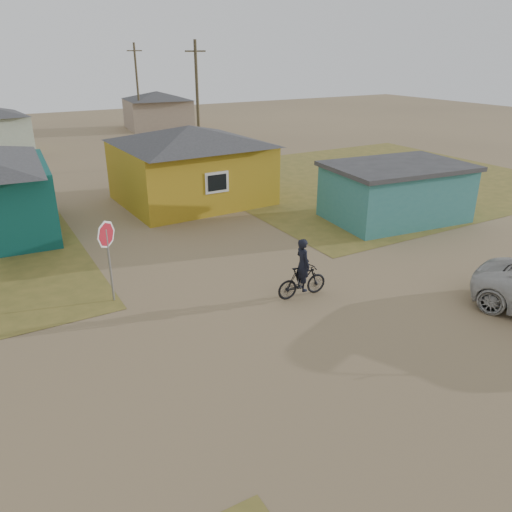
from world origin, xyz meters
The scene contains 9 objects.
ground centered at (0.00, 0.00, 0.00)m, with size 120.00×120.00×0.00m, color #8C7451.
grass_ne centered at (14.00, 13.00, 0.01)m, with size 20.00×18.00×0.00m, color olive.
house_yellow centered at (2.50, 14.00, 2.00)m, with size 7.72×6.76×3.90m.
shed_turquoise centered at (9.50, 6.50, 1.31)m, with size 6.71×4.93×2.60m.
house_beige_east centered at (10.00, 40.00, 1.86)m, with size 6.95×6.05×3.60m.
utility_pole_near centered at (6.50, 22.00, 4.14)m, with size 1.40×0.20×8.00m.
utility_pole_far centered at (7.50, 38.00, 4.14)m, with size 1.40×0.20×8.00m.
stop_sign centered at (-4.19, 4.78, 1.95)m, with size 0.84×0.32×2.67m.
cyclist centered at (1.16, 2.04, 0.72)m, with size 1.78×0.65×1.98m.
Camera 1 is at (-7.33, -9.72, 7.39)m, focal length 35.00 mm.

